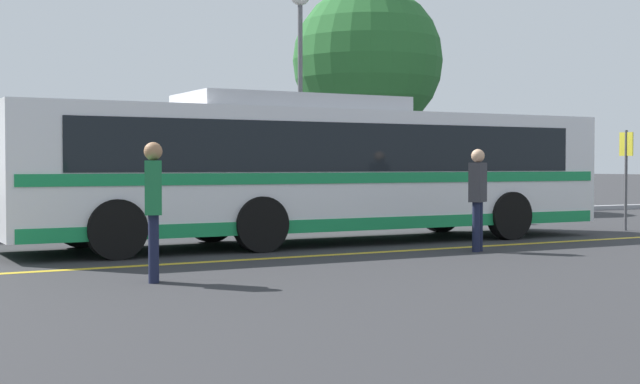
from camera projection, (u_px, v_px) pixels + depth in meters
ground_plane at (321, 241)px, 18.17m from camera, size 220.00×220.00×0.00m
lane_strip_0 at (380, 252)px, 15.88m from camera, size 32.39×0.20×0.01m
curb_strip at (199, 221)px, 23.51m from camera, size 40.39×0.36×0.15m
transit_bus at (319, 168)px, 17.75m from camera, size 12.74×2.83×2.90m
parked_car_2 at (246, 199)px, 21.74m from camera, size 4.71×1.97×1.37m
pedestrian_0 at (478, 193)px, 15.97m from camera, size 0.47×0.42×1.84m
pedestrian_1 at (153, 202)px, 11.77m from camera, size 0.35×0.47×1.86m
bus_stop_sign at (626, 167)px, 21.08m from camera, size 0.07×0.40×2.38m
street_lamp at (300, 40)px, 25.84m from camera, size 0.58×0.58×6.77m
tree_2 at (368, 61)px, 30.73m from camera, size 5.18×5.18×7.76m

